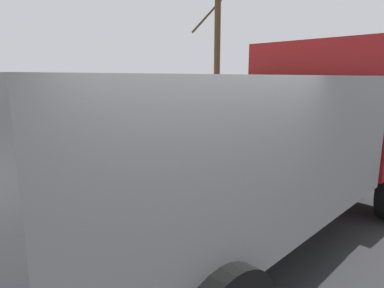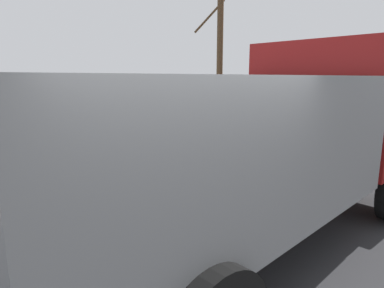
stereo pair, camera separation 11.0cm
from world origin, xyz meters
The scene contains 4 objects.
fire_hydrant centered at (0.29, 4.89, 0.54)m, with size 0.22×0.49×0.73m.
loose_tire centered at (0.29, 4.53, 0.81)m, with size 1.29×1.29×0.29m, color black.
dump_truck_gray centered at (2.27, 0.71, 1.61)m, with size 7.09×3.02×3.00m.
bare_tree centered at (6.05, 5.19, 3.24)m, with size 1.39×1.39×5.89m.
Camera 1 is at (-1.70, -1.99, 2.38)m, focal length 30.73 mm.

